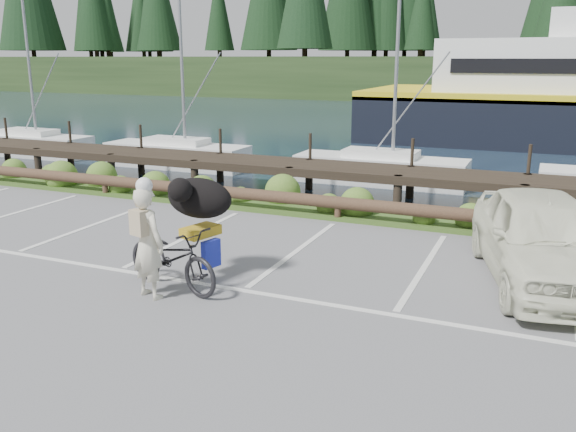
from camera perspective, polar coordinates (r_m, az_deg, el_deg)
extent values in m
plane|color=#5D5D60|center=(10.78, -3.21, -6.28)|extent=(72.00, 72.00, 0.00)
plane|color=#162536|center=(57.42, 18.77, 8.79)|extent=(160.00, 160.00, 0.00)
cube|color=#3D5B21|center=(15.48, 5.49, 0.36)|extent=(34.00, 1.60, 0.10)
imported|color=black|center=(10.55, -10.80, -3.82)|extent=(2.23, 1.28, 1.11)
imported|color=beige|center=(10.14, -13.00, -2.47)|extent=(0.77, 0.61, 1.86)
ellipsoid|color=black|center=(10.73, -8.29, 1.67)|extent=(0.92, 1.35, 0.72)
imported|color=white|center=(11.48, 22.72, -1.89)|extent=(3.07, 5.06, 1.61)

